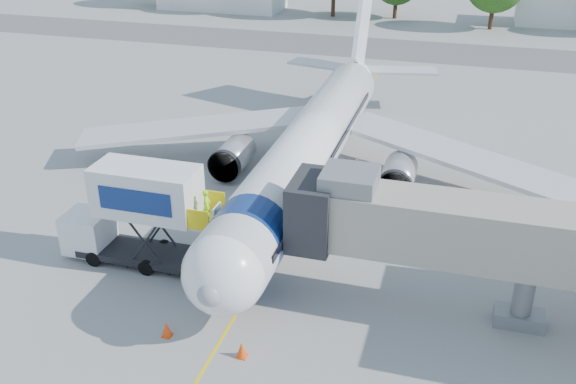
# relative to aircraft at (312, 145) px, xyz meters

# --- Properties ---
(ground) EXTENTS (160.00, 160.00, 0.00)m
(ground) POSITION_rel_aircraft_xyz_m (0.00, -4.12, -2.95)
(ground) COLOR gray
(ground) RESTS_ON ground
(guidance_line) EXTENTS (0.15, 70.00, 0.01)m
(guidance_line) POSITION_rel_aircraft_xyz_m (0.00, -4.12, -2.94)
(guidance_line) COLOR yellow
(guidance_line) RESTS_ON ground
(taxiway_strip) EXTENTS (120.00, 10.00, 0.01)m
(taxiway_strip) POSITION_rel_aircraft_xyz_m (0.00, 37.88, -2.94)
(taxiway_strip) COLOR #59595B
(taxiway_strip) RESTS_ON ground
(aircraft) EXTENTS (34.17, 37.73, 11.35)m
(aircraft) POSITION_rel_aircraft_xyz_m (0.00, 0.00, 0.00)
(aircraft) COLOR white
(aircraft) RESTS_ON ground
(jet_bridge) EXTENTS (13.90, 3.20, 6.60)m
(jet_bridge) POSITION_rel_aircraft_xyz_m (7.99, -11.12, 1.39)
(jet_bridge) COLOR gray
(jet_bridge) RESTS_ON ground
(catering_hiloader) EXTENTS (8.50, 2.44, 5.50)m
(catering_hiloader) POSITION_rel_aircraft_xyz_m (-6.27, -11.12, -0.19)
(catering_hiloader) COLOR black
(catering_hiloader) RESTS_ON ground
(safety_cone_a) EXTENTS (0.46, 0.46, 0.74)m
(safety_cone_a) POSITION_rel_aircraft_xyz_m (-2.38, -16.27, -2.59)
(safety_cone_a) COLOR #F5440C
(safety_cone_a) RESTS_ON ground
(safety_cone_b) EXTENTS (0.47, 0.47, 0.75)m
(safety_cone_b) POSITION_rel_aircraft_xyz_m (1.25, -16.65, -2.59)
(safety_cone_b) COLOR #F5440C
(safety_cone_b) RESTS_ON ground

